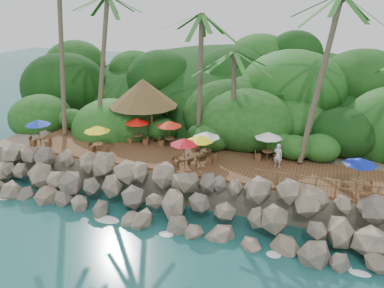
% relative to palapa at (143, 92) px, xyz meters
% --- Properties ---
extents(ground, '(140.00, 140.00, 0.00)m').
position_rel_palapa_xyz_m(ground, '(5.60, -9.70, -5.79)').
color(ground, '#19514F').
rests_on(ground, ground).
extents(land_base, '(32.00, 25.20, 2.10)m').
position_rel_palapa_xyz_m(land_base, '(5.60, 6.30, -4.74)').
color(land_base, gray).
rests_on(land_base, ground).
extents(jungle_hill, '(44.80, 28.00, 15.40)m').
position_rel_palapa_xyz_m(jungle_hill, '(5.60, 13.80, -5.79)').
color(jungle_hill, '#143811').
rests_on(jungle_hill, ground).
extents(seawall, '(29.00, 4.00, 2.30)m').
position_rel_palapa_xyz_m(seawall, '(5.60, -7.70, -4.64)').
color(seawall, gray).
rests_on(seawall, ground).
extents(terrace, '(26.00, 5.00, 0.20)m').
position_rel_palapa_xyz_m(terrace, '(5.60, -3.70, -3.59)').
color(terrace, brown).
rests_on(terrace, land_base).
extents(jungle_foliage, '(44.00, 16.00, 12.00)m').
position_rel_palapa_xyz_m(jungle_foliage, '(5.60, 5.30, -5.79)').
color(jungle_foliage, '#143811').
rests_on(jungle_foliage, ground).
extents(foam_line, '(25.20, 0.80, 0.06)m').
position_rel_palapa_xyz_m(foam_line, '(5.60, -9.40, -5.76)').
color(foam_line, white).
rests_on(foam_line, ground).
extents(palms, '(30.93, 7.25, 13.21)m').
position_rel_palapa_xyz_m(palms, '(5.95, -0.99, 6.18)').
color(palms, brown).
rests_on(palms, ground).
extents(palapa, '(5.59, 5.59, 4.60)m').
position_rel_palapa_xyz_m(palapa, '(0.00, 0.00, 0.00)').
color(palapa, brown).
rests_on(palapa, ground).
extents(dining_clusters, '(24.45, 5.10, 2.06)m').
position_rel_palapa_xyz_m(dining_clusters, '(4.67, -3.86, -1.78)').
color(dining_clusters, brown).
rests_on(dining_clusters, terrace).
extents(railing, '(8.30, 0.10, 1.00)m').
position_rel_palapa_xyz_m(railing, '(14.66, -6.05, -2.88)').
color(railing, brown).
rests_on(railing, terrace).
extents(waiter, '(0.67, 0.51, 1.64)m').
position_rel_palapa_xyz_m(waiter, '(11.45, -3.01, -2.67)').
color(waiter, silver).
rests_on(waiter, terrace).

